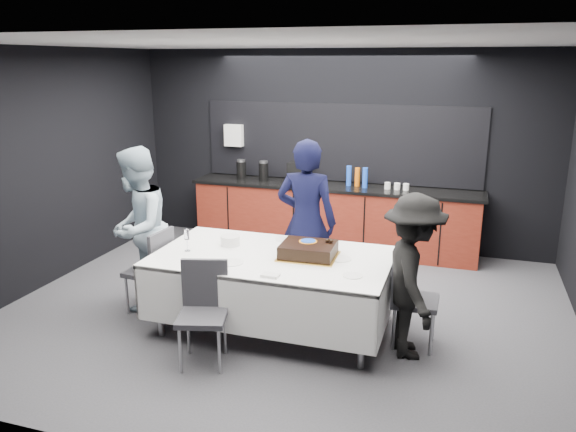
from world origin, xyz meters
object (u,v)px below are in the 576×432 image
object	(u,v)px
person_right	(413,277)
person_center	(306,222)
chair_left	(154,265)
cake_assembly	(308,250)
champagne_flute	(187,236)
plate_stack	(230,240)
party_table	(273,268)
chair_right	(407,292)
person_left	(138,228)
chair_near	(204,305)

from	to	relation	value
person_right	person_center	bearing A→B (deg)	37.65
chair_left	person_right	distance (m)	2.71
chair_left	person_center	bearing A→B (deg)	29.03
cake_assembly	person_center	world-z (taller)	person_center
champagne_flute	person_center	world-z (taller)	person_center
plate_stack	chair_left	size ratio (longest dim) A/B	0.22
party_table	person_right	size ratio (longest dim) A/B	1.52
cake_assembly	chair_right	distance (m)	1.02
plate_stack	person_right	size ratio (longest dim) A/B	0.13
chair_right	cake_assembly	bearing A→B (deg)	-179.38
party_table	plate_stack	size ratio (longest dim) A/B	11.65
chair_right	person_center	world-z (taller)	person_center
plate_stack	champagne_flute	xyz separation A→B (m)	(-0.34, -0.31, 0.11)
person_left	cake_assembly	bearing A→B (deg)	76.86
party_table	cake_assembly	size ratio (longest dim) A/B	4.04
chair_near	plate_stack	bearing A→B (deg)	98.63
chair_left	person_center	xyz separation A→B (m)	(1.45, 0.80, 0.38)
chair_left	party_table	bearing A→B (deg)	1.55
plate_stack	champagne_flute	bearing A→B (deg)	-137.83
person_center	plate_stack	bearing A→B (deg)	42.00
cake_assembly	person_left	xyz separation A→B (m)	(-1.93, 0.03, 0.03)
cake_assembly	chair_right	world-z (taller)	cake_assembly
person_center	champagne_flute	bearing A→B (deg)	41.75
champagne_flute	chair_near	world-z (taller)	champagne_flute
person_center	person_right	xyz separation A→B (m)	(1.25, -0.88, -0.16)
person_right	chair_near	bearing A→B (deg)	93.65
cake_assembly	chair_near	size ratio (longest dim) A/B	0.62
party_table	person_left	distance (m)	1.60
cake_assembly	chair_right	bearing A→B (deg)	0.62
chair_left	person_center	world-z (taller)	person_center
chair_right	person_left	distance (m)	2.92
party_table	plate_stack	world-z (taller)	plate_stack
plate_stack	cake_assembly	bearing A→B (deg)	-6.62
person_left	party_table	bearing A→B (deg)	74.37
person_left	chair_left	bearing A→B (deg)	51.01
champagne_flute	person_left	bearing A→B (deg)	162.03
plate_stack	person_center	world-z (taller)	person_center
chair_left	chair_right	size ratio (longest dim) A/B	1.00
party_table	chair_near	size ratio (longest dim) A/B	2.51
cake_assembly	person_center	bearing A→B (deg)	107.62
chair_left	champagne_flute	bearing A→B (deg)	-12.72
party_table	person_left	bearing A→B (deg)	176.64
chair_right	chair_near	xyz separation A→B (m)	(-1.70, -0.85, 0.00)
cake_assembly	chair_left	bearing A→B (deg)	-176.61
person_center	chair_near	bearing A→B (deg)	70.96
party_table	person_left	size ratio (longest dim) A/B	1.31
champagne_flute	chair_left	xyz separation A→B (m)	(-0.46, 0.10, -0.40)
person_left	champagne_flute	bearing A→B (deg)	59.76
person_right	person_left	bearing A→B (deg)	68.84
champagne_flute	chair_near	xyz separation A→B (m)	(0.48, -0.64, -0.40)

